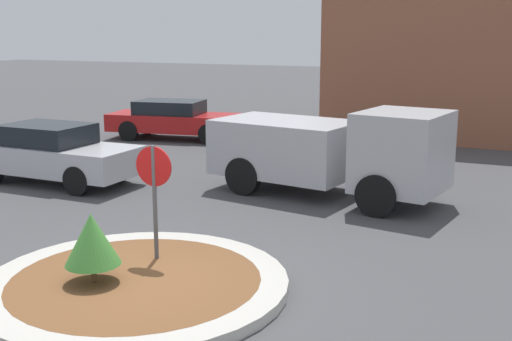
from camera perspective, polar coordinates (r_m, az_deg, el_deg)
name	(u,v)px	position (r m, az deg, el deg)	size (l,w,h in m)	color
ground_plane	(136,289)	(9.98, -10.61, -10.33)	(120.00, 120.00, 0.00)	#474749
traffic_island	(136,284)	(9.94, -10.62, -9.88)	(4.60, 4.60, 0.17)	#BCB7AD
stop_sign	(154,185)	(10.36, -9.03, -1.27)	(0.65, 0.07, 2.04)	#4C4C51
island_shrub	(92,239)	(9.71, -14.38, -5.93)	(0.82, 0.82, 1.05)	brown
utility_truck	(329,150)	(14.93, 6.52, 1.82)	(5.68, 2.86, 2.11)	#B2B2B7
storefront_building	(486,46)	(25.10, 19.75, 10.35)	(10.58, 6.07, 6.51)	#93563D
parked_sedan_red	(175,119)	(23.17, -7.24, 4.55)	(5.02, 2.48, 1.38)	#B21919
parked_sedan_silver	(53,153)	(17.10, -17.59, 1.48)	(4.44, 1.86, 1.50)	#B7B7BC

